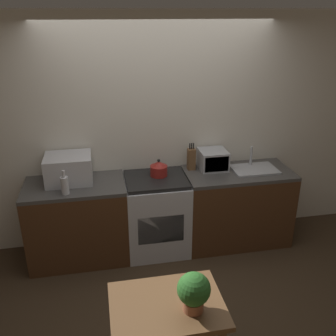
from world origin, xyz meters
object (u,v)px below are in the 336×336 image
Objects in this scene: stove_range at (156,214)px; kettle at (159,169)px; microwave at (69,169)px; bottle at (65,185)px; dining_table at (167,318)px; toaster_oven at (213,160)px.

kettle is at bearing 55.66° from stove_range.
stove_range is 1.88× the size of microwave.
bottle reaches higher than stove_range.
microwave is (-0.96, 0.03, 0.06)m from kettle.
toaster_oven is at bearing 64.34° from dining_table.
stove_range is 2.91× the size of toaster_oven.
kettle reaches higher than dining_table.
stove_range is at bearing 12.15° from bottle.
toaster_oven is at bearing 1.56° from microwave.
stove_range is 1.11m from bottle.
microwave is 1.91× the size of bottle.
microwave is 1.55× the size of toaster_oven.
kettle is 0.25× the size of dining_table.
microwave is 0.30m from bottle.
bottle is at bearing -95.27° from microwave.
microwave is at bearing 174.19° from stove_range.
stove_range is 1.10m from microwave.
bottle is 0.32× the size of dining_table.
microwave reaches higher than bottle.
dining_table is at bearing -115.66° from toaster_oven.
dining_table is at bearing -96.81° from stove_range.
microwave is 1.60m from toaster_oven.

